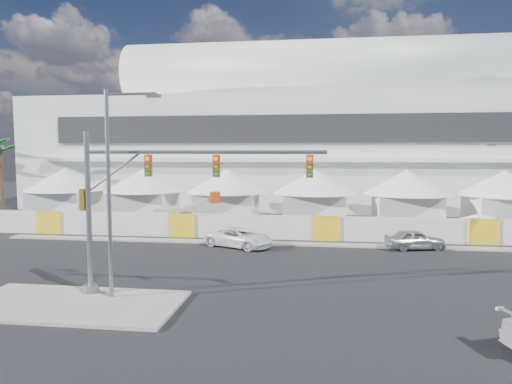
# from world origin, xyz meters

# --- Properties ---
(ground) EXTENTS (160.00, 160.00, 0.00)m
(ground) POSITION_xyz_m (0.00, 0.00, 0.00)
(ground) COLOR black
(ground) RESTS_ON ground
(median_island) EXTENTS (10.00, 5.00, 0.15)m
(median_island) POSITION_xyz_m (-6.00, -3.00, 0.07)
(median_island) COLOR gray
(median_island) RESTS_ON ground
(stadium) EXTENTS (80.00, 24.80, 21.98)m
(stadium) POSITION_xyz_m (8.71, 41.50, 9.45)
(stadium) COLOR silver
(stadium) RESTS_ON ground
(tent_row) EXTENTS (53.40, 8.40, 5.40)m
(tent_row) POSITION_xyz_m (0.50, 24.00, 3.15)
(tent_row) COLOR white
(tent_row) RESTS_ON ground
(hoarding_fence) EXTENTS (70.00, 0.25, 2.00)m
(hoarding_fence) POSITION_xyz_m (6.00, 14.50, 1.00)
(hoarding_fence) COLOR silver
(hoarding_fence) RESTS_ON ground
(palm_cluster) EXTENTS (10.60, 10.60, 8.55)m
(palm_cluster) POSITION_xyz_m (-33.46, 29.50, 6.88)
(palm_cluster) COLOR #47331E
(palm_cluster) RESTS_ON ground
(sedan_silver) EXTENTS (2.67, 4.61, 1.47)m
(sedan_silver) POSITION_xyz_m (12.41, 11.97, 0.74)
(sedan_silver) COLOR #B0B0B5
(sedan_silver) RESTS_ON ground
(pickup_curb) EXTENTS (4.34, 5.78, 1.46)m
(pickup_curb) POSITION_xyz_m (-0.53, 11.10, 0.73)
(pickup_curb) COLOR white
(pickup_curb) RESTS_ON ground
(lot_car_a) EXTENTS (3.81, 4.86, 1.54)m
(lot_car_a) POSITION_xyz_m (20.12, 19.94, 0.77)
(lot_car_a) COLOR white
(lot_car_a) RESTS_ON ground
(traffic_mast) EXTENTS (11.92, 0.77, 7.97)m
(traffic_mast) POSITION_xyz_m (-3.43, -1.42, 4.64)
(traffic_mast) COLOR gray
(traffic_mast) RESTS_ON median_island
(streetlight_median) EXTENTS (2.73, 0.27, 9.87)m
(streetlight_median) POSITION_xyz_m (-4.30, -1.93, 5.82)
(streetlight_median) COLOR slate
(streetlight_median) RESTS_ON median_island
(boom_lift) EXTENTS (7.29, 2.65, 3.58)m
(boom_lift) POSITION_xyz_m (-7.74, 16.24, 0.96)
(boom_lift) COLOR #DD4A14
(boom_lift) RESTS_ON ground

